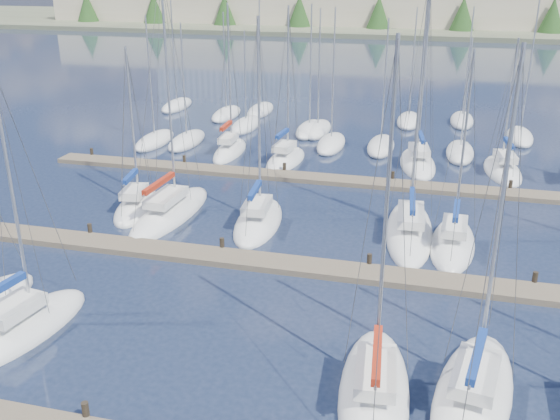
% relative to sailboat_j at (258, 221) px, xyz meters
% --- Properties ---
extents(ground, '(400.00, 400.00, 0.00)m').
position_rel_sailboat_j_xyz_m(ground, '(3.20, 38.81, -0.18)').
color(ground, '#232D46').
rests_on(ground, ground).
extents(dock_mid, '(44.00, 1.93, 1.10)m').
position_rel_sailboat_j_xyz_m(dock_mid, '(3.20, -5.17, -0.03)').
color(dock_mid, '#6B5E4C').
rests_on(dock_mid, ground).
extents(dock_far, '(44.00, 1.93, 1.10)m').
position_rel_sailboat_j_xyz_m(dock_far, '(3.20, 8.83, -0.03)').
color(dock_far, '#6B5E4C').
rests_on(dock_far, ground).
extents(sailboat_j, '(3.29, 7.72, 12.77)m').
position_rel_sailboat_j_xyz_m(sailboat_j, '(0.00, 0.00, 0.00)').
color(sailboat_j, white).
rests_on(sailboat_j, ground).
extents(sailboat_d, '(3.21, 8.43, 13.51)m').
position_rel_sailboat_j_xyz_m(sailboat_d, '(8.60, -14.40, 0.00)').
color(sailboat_d, white).
rests_on(sailboat_d, ground).
extents(sailboat_c, '(3.72, 7.46, 12.12)m').
position_rel_sailboat_j_xyz_m(sailboat_c, '(-6.43, -13.85, -0.00)').
color(sailboat_c, white).
rests_on(sailboat_c, ground).
extents(sailboat_e, '(4.04, 8.66, 13.26)m').
position_rel_sailboat_j_xyz_m(sailboat_e, '(12.10, -13.65, 0.00)').
color(sailboat_e, white).
rests_on(sailboat_e, ground).
extents(sailboat_q, '(3.30, 7.32, 10.55)m').
position_rel_sailboat_j_xyz_m(sailboat_q, '(15.03, 14.11, -0.01)').
color(sailboat_q, white).
rests_on(sailboat_q, ground).
extents(sailboat_p, '(3.74, 8.18, 13.42)m').
position_rel_sailboat_j_xyz_m(sailboat_p, '(8.74, 14.38, 0.00)').
color(sailboat_p, white).
rests_on(sailboat_p, ground).
extents(sailboat_l, '(2.75, 7.49, 11.43)m').
position_rel_sailboat_j_xyz_m(sailboat_l, '(11.38, -0.40, -0.00)').
color(sailboat_l, white).
rests_on(sailboat_l, ground).
extents(sailboat_n, '(2.35, 6.92, 12.61)m').
position_rel_sailboat_j_xyz_m(sailboat_n, '(-6.52, 13.91, 0.02)').
color(sailboat_n, white).
rests_on(sailboat_n, ground).
extents(sailboat_h, '(3.40, 6.55, 10.88)m').
position_rel_sailboat_j_xyz_m(sailboat_h, '(-8.15, 0.27, -0.00)').
color(sailboat_h, white).
rests_on(sailboat_h, ground).
extents(sailboat_k, '(3.27, 10.03, 14.79)m').
position_rel_sailboat_j_xyz_m(sailboat_k, '(8.93, 0.85, 0.00)').
color(sailboat_k, white).
rests_on(sailboat_k, ground).
extents(sailboat_i, '(3.14, 9.66, 15.38)m').
position_rel_sailboat_j_xyz_m(sailboat_i, '(-5.71, -0.02, 0.01)').
color(sailboat_i, white).
rests_on(sailboat_i, ground).
extents(sailboat_o, '(2.91, 6.73, 12.56)m').
position_rel_sailboat_j_xyz_m(sailboat_o, '(-1.44, 12.63, 0.01)').
color(sailboat_o, white).
rests_on(sailboat_o, ground).
extents(distant_boats, '(36.93, 20.75, 13.30)m').
position_rel_sailboat_j_xyz_m(distant_boats, '(-1.14, 22.58, 0.11)').
color(distant_boats, '#9EA0A5').
rests_on(distant_boats, ground).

